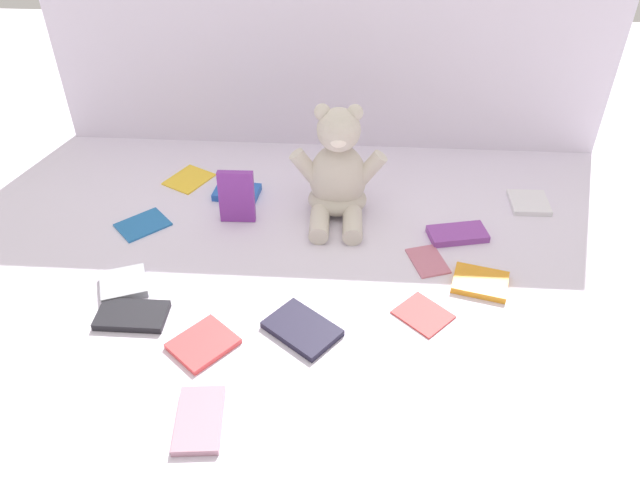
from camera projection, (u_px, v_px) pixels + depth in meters
name	position (u px, v px, depth m)	size (l,w,h in m)	color
ground_plane	(318.00, 247.00, 1.45)	(3.20, 3.20, 0.00)	silver
backdrop_drape	(330.00, 17.00, 1.61)	(1.51, 0.03, 0.73)	silver
teddy_bear	(338.00, 175.00, 1.50)	(0.23, 0.21, 0.28)	beige
book_case_0	(457.00, 234.00, 1.47)	(0.07, 0.14, 0.02)	purple
book_case_1	(132.00, 315.00, 1.26)	(0.08, 0.14, 0.02)	black
book_case_2	(428.00, 260.00, 1.40)	(0.07, 0.10, 0.01)	#BE687E
book_case_3	(237.00, 192.00, 1.61)	(0.08, 0.11, 0.02)	blue
book_case_4	(143.00, 224.00, 1.51)	(0.09, 0.11, 0.01)	#2266A9
book_case_5	(423.00, 314.00, 1.27)	(0.09, 0.10, 0.01)	#C33636
book_case_6	(124.00, 284.00, 1.33)	(0.09, 0.10, 0.02)	#91939A
book_case_7	(199.00, 420.00, 1.07)	(0.08, 0.13, 0.01)	#AA798C
book_case_8	(480.00, 282.00, 1.34)	(0.09, 0.11, 0.02)	orange
book_case_9	(529.00, 203.00, 1.58)	(0.09, 0.10, 0.01)	silver
book_case_10	(203.00, 344.00, 1.20)	(0.10, 0.11, 0.01)	#DA4041
book_case_11	(189.00, 179.00, 1.67)	(0.09, 0.11, 0.01)	yellow
book_case_12	(302.00, 329.00, 1.23)	(0.10, 0.14, 0.01)	#1E1B30
book_case_13	(237.00, 197.00, 1.49)	(0.09, 0.02, 0.13)	purple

